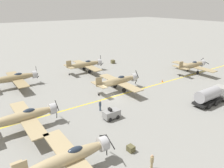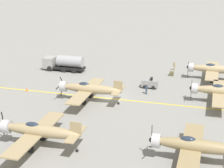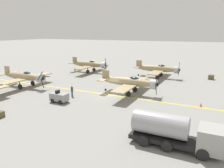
{
  "view_description": "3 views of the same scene",
  "coord_description": "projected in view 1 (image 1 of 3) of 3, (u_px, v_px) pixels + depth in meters",
  "views": [
    {
      "loc": [
        30.86,
        -21.6,
        16.41
      ],
      "look_at": [
        0.44,
        -0.27,
        2.81
      ],
      "focal_mm": 35.0,
      "sensor_mm": 36.0,
      "label": 1
    },
    {
      "loc": [
        -51.62,
        -14.59,
        20.49
      ],
      "look_at": [
        1.55,
        0.36,
        1.84
      ],
      "focal_mm": 60.0,
      "sensor_mm": 36.0,
      "label": 2
    },
    {
      "loc": [
        30.68,
        15.75,
        10.18
      ],
      "look_at": [
        -0.16,
        0.58,
        1.84
      ],
      "focal_mm": 35.0,
      "sensor_mm": 36.0,
      "label": 3
    }
  ],
  "objects": [
    {
      "name": "airplane_near_right",
      "position": [
        69.0,
        158.0,
        21.71
      ],
      "size": [
        12.0,
        9.98,
        3.65
      ],
      "rotation": [
        0.0,
        0.0,
        -0.18
      ],
      "color": "tan",
      "rests_on": "ground"
    },
    {
      "name": "airplane_mid_left",
      "position": [
        85.0,
        64.0,
        55.46
      ],
      "size": [
        12.0,
        9.98,
        3.79
      ],
      "rotation": [
        0.0,
        0.0,
        -0.21
      ],
      "color": "tan",
      "rests_on": "ground"
    },
    {
      "name": "tow_tractor",
      "position": [
        111.0,
        114.0,
        33.1
      ],
      "size": [
        1.57,
        2.6,
        1.79
      ],
      "color": "gray",
      "rests_on": "ground"
    },
    {
      "name": "airplane_near_left",
      "position": [
        15.0,
        78.0,
        45.28
      ],
      "size": [
        12.0,
        9.98,
        3.8
      ],
      "rotation": [
        0.0,
        0.0,
        -0.05
      ],
      "color": "#968158",
      "rests_on": "ground"
    },
    {
      "name": "fuel_tanker",
      "position": [
        212.0,
        95.0,
        38.12
      ],
      "size": [
        2.68,
        8.0,
        2.98
      ],
      "color": "black",
      "rests_on": "ground"
    },
    {
      "name": "supply_crate_by_tanker",
      "position": [
        131.0,
        149.0,
        25.8
      ],
      "size": [
        0.9,
        0.77,
        0.73
      ],
      "primitive_type": "cube",
      "rotation": [
        0.0,
        0.0,
        0.05
      ],
      "color": "brown",
      "rests_on": "ground"
    },
    {
      "name": "airplane_far_center",
      "position": [
        192.0,
        65.0,
        54.65
      ],
      "size": [
        12.0,
        9.98,
        3.65
      ],
      "rotation": [
        0.0,
        0.0,
        0.13
      ],
      "color": "#9E8A61",
      "rests_on": "ground"
    },
    {
      "name": "taxiway_stripe",
      "position": [
        112.0,
        97.0,
        41.01
      ],
      "size": [
        0.3,
        160.0,
        0.01
      ],
      "primitive_type": "cube",
      "color": "yellow",
      "rests_on": "ground"
    },
    {
      "name": "ground_crew_inspecting",
      "position": [
        100.0,
        105.0,
        35.47
      ],
      "size": [
        0.38,
        0.38,
        1.76
      ],
      "color": "#334256",
      "rests_on": "ground"
    },
    {
      "name": "traffic_cone",
      "position": [
        162.0,
        81.0,
        48.88
      ],
      "size": [
        0.36,
        0.36,
        0.55
      ],
      "primitive_type": "cone",
      "color": "orange",
      "rests_on": "ground"
    },
    {
      "name": "airplane_mid_center",
      "position": [
        118.0,
        81.0,
        43.46
      ],
      "size": [
        12.0,
        9.98,
        3.65
      ],
      "rotation": [
        0.0,
        0.0,
        -0.14
      ],
      "color": "tan",
      "rests_on": "ground"
    },
    {
      "name": "ground_crew_walking",
      "position": [
        152.0,
        161.0,
        22.87
      ],
      "size": [
        0.38,
        0.38,
        1.74
      ],
      "color": "tan",
      "rests_on": "ground"
    },
    {
      "name": "ground_plane",
      "position": [
        112.0,
        97.0,
        41.01
      ],
      "size": [
        400.0,
        400.0,
        0.0
      ],
      "primitive_type": "plane",
      "color": "gray"
    },
    {
      "name": "supply_crate_mid_lane",
      "position": [
        113.0,
        62.0,
        64.36
      ],
      "size": [
        1.34,
        1.18,
        0.97
      ],
      "primitive_type": "cube",
      "rotation": [
        0.0,
        0.0,
        -0.2
      ],
      "color": "brown",
      "rests_on": "ground"
    },
    {
      "name": "airplane_near_center",
      "position": [
        24.0,
        117.0,
        29.73
      ],
      "size": [
        12.0,
        9.98,
        3.65
      ],
      "rotation": [
        0.0,
        0.0,
        -0.22
      ],
      "color": "tan",
      "rests_on": "ground"
    }
  ]
}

